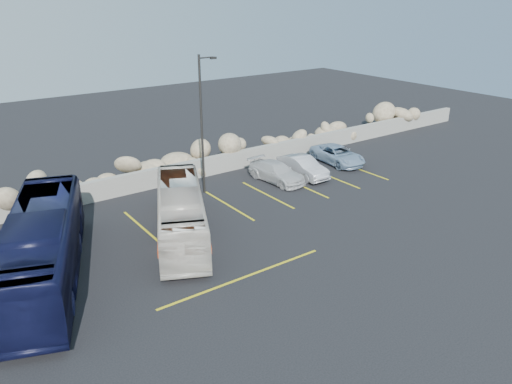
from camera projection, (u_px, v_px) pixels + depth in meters
ground at (266, 272)px, 21.25m from camera, size 90.00×90.00×0.00m
seawall at (147, 180)px, 30.07m from camera, size 60.00×0.40×1.20m
riprap_pile at (138, 163)px, 30.72m from camera, size 54.00×2.80×2.60m
parking_lines at (273, 205)px, 27.96m from camera, size 18.16×9.36×0.01m
lamppost at (202, 122)px, 28.20m from camera, size 1.14×0.18×8.00m
vintage_bus at (181, 213)px, 23.96m from camera, size 5.71×8.97×2.49m
tour_coach at (42, 247)px, 20.16m from camera, size 6.13×11.00×3.01m
car_b at (303, 167)px, 32.15m from camera, size 1.45×3.98×1.30m
car_c at (277, 172)px, 31.32m from camera, size 2.07×4.28×1.20m
car_d at (338, 155)px, 34.68m from camera, size 2.31×4.48×1.21m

